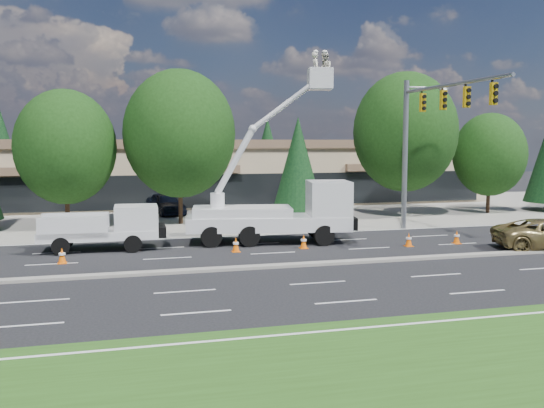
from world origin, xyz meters
name	(u,v)px	position (x,y,z in m)	size (l,w,h in m)	color
ground	(293,266)	(0.00, 0.00, 0.00)	(140.00, 140.00, 0.00)	black
concrete_apron	(213,213)	(0.00, 20.00, 0.01)	(140.00, 22.00, 0.01)	gray
grass_verge	(466,382)	(0.00, -13.00, 0.01)	(140.00, 10.00, 0.01)	#254B15
road_median	(293,265)	(0.00, 0.00, 0.06)	(120.00, 0.55, 0.12)	gray
strip_mall	(194,170)	(0.00, 29.97, 2.83)	(50.40, 15.40, 5.50)	tan
tree_front_c	(65,147)	(-10.00, 15.00, 5.00)	(6.16, 6.16, 8.54)	#332114
tree_front_d	(180,134)	(-3.00, 15.00, 5.83)	(7.18, 7.18, 9.96)	#332114
tree_front_e	(298,165)	(5.00, 15.00, 3.76)	(3.56, 3.56, 7.01)	#332114
tree_front_f	(405,132)	(13.00, 15.00, 6.01)	(7.41, 7.41, 10.27)	#332114
tree_front_g	(490,155)	(20.00, 15.00, 4.37)	(5.38, 5.38, 7.47)	#332114
tree_back_b	(141,136)	(-4.00, 42.00, 5.94)	(5.62, 5.62, 11.08)	#332114
tree_back_c	(267,151)	(10.00, 42.00, 4.31)	(4.08, 4.08, 8.04)	#332114
tree_back_d	(366,138)	(22.00, 42.00, 5.74)	(5.43, 5.43, 10.70)	#332114
signal_mast	(424,129)	(10.03, 7.04, 6.06)	(2.76, 10.16, 9.00)	gray
utility_pickup	(108,232)	(-7.60, 6.18, 0.89)	(5.74, 2.43, 2.17)	silver
bucket_truck	(284,202)	(1.41, 6.05, 2.14)	(8.87, 4.07, 10.03)	silver
traffic_cone_a	(62,256)	(-9.57, 3.29, 0.34)	(0.40, 0.40, 0.70)	#F46107
traffic_cone_b	(236,245)	(-1.64, 4.04, 0.34)	(0.40, 0.40, 0.70)	#F46107
traffic_cone_c	(304,242)	(1.83, 4.07, 0.34)	(0.40, 0.40, 0.70)	#F46107
traffic_cone_d	(409,240)	(7.19, 3.23, 0.34)	(0.40, 0.40, 0.70)	#F46107
traffic_cone_e	(457,237)	(10.01, 3.32, 0.34)	(0.40, 0.40, 0.70)	#F46107
parked_car_west	(166,204)	(-3.47, 20.36, 0.80)	(1.90, 4.72, 1.61)	black
parked_car_east	(305,201)	(7.25, 20.10, 0.75)	(1.59, 4.56, 1.50)	black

